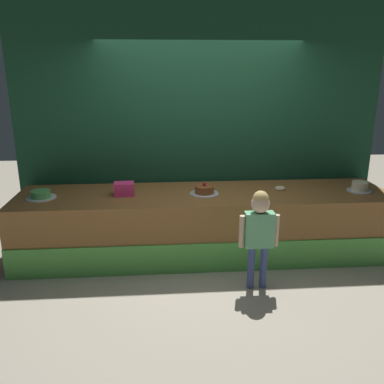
{
  "coord_description": "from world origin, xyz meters",
  "views": [
    {
      "loc": [
        -0.5,
        -4.05,
        2.18
      ],
      "look_at": [
        -0.16,
        0.3,
        0.84
      ],
      "focal_mm": 37.99,
      "sensor_mm": 36.0,
      "label": 1
    }
  ],
  "objects_px": {
    "donut": "(280,188)",
    "cake_right": "(360,187)",
    "cake_center": "(204,190)",
    "cake_left": "(41,195)",
    "pink_box": "(124,189)",
    "child_figure": "(259,227)"
  },
  "relations": [
    {
      "from": "cake_left",
      "to": "cake_center",
      "type": "bearing_deg",
      "value": 0.56
    },
    {
      "from": "donut",
      "to": "cake_left",
      "type": "distance_m",
      "value": 2.79
    },
    {
      "from": "cake_center",
      "to": "cake_right",
      "type": "relative_size",
      "value": 1.17
    },
    {
      "from": "child_figure",
      "to": "cake_right",
      "type": "bearing_deg",
      "value": 29.6
    },
    {
      "from": "donut",
      "to": "cake_right",
      "type": "relative_size",
      "value": 0.43
    },
    {
      "from": "cake_right",
      "to": "child_figure",
      "type": "bearing_deg",
      "value": -150.4
    },
    {
      "from": "cake_left",
      "to": "cake_right",
      "type": "bearing_deg",
      "value": -0.31
    },
    {
      "from": "cake_right",
      "to": "cake_left",
      "type": "bearing_deg",
      "value": 179.69
    },
    {
      "from": "child_figure",
      "to": "cake_right",
      "type": "height_order",
      "value": "child_figure"
    },
    {
      "from": "donut",
      "to": "cake_left",
      "type": "bearing_deg",
      "value": -177.89
    },
    {
      "from": "pink_box",
      "to": "cake_right",
      "type": "height_order",
      "value": "pink_box"
    },
    {
      "from": "donut",
      "to": "cake_center",
      "type": "relative_size",
      "value": 0.37
    },
    {
      "from": "cake_center",
      "to": "cake_right",
      "type": "xyz_separation_m",
      "value": [
        1.86,
        -0.04,
        0.01
      ]
    },
    {
      "from": "donut",
      "to": "cake_left",
      "type": "xyz_separation_m",
      "value": [
        -2.79,
        -0.1,
        0.02
      ]
    },
    {
      "from": "donut",
      "to": "cake_center",
      "type": "xyz_separation_m",
      "value": [
        -0.93,
        -0.08,
        0.02
      ]
    },
    {
      "from": "pink_box",
      "to": "cake_left",
      "type": "height_order",
      "value": "pink_box"
    },
    {
      "from": "cake_center",
      "to": "cake_right",
      "type": "distance_m",
      "value": 1.86
    },
    {
      "from": "child_figure",
      "to": "pink_box",
      "type": "height_order",
      "value": "child_figure"
    },
    {
      "from": "pink_box",
      "to": "cake_left",
      "type": "relative_size",
      "value": 0.69
    },
    {
      "from": "child_figure",
      "to": "donut",
      "type": "bearing_deg",
      "value": 62.84
    },
    {
      "from": "cake_left",
      "to": "cake_center",
      "type": "height_order",
      "value": "cake_center"
    },
    {
      "from": "donut",
      "to": "cake_right",
      "type": "xyz_separation_m",
      "value": [
        0.93,
        -0.12,
        0.03
      ]
    }
  ]
}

